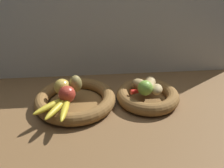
{
  "coord_description": "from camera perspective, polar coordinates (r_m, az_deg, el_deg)",
  "views": [
    {
      "loc": [
        -10.36,
        -92.2,
        59.27
      ],
      "look_at": [
        -1.82,
        -1.05,
        9.72
      ],
      "focal_mm": 38.41,
      "sensor_mm": 36.0,
      "label": 1
    }
  ],
  "objects": [
    {
      "name": "ground_plane",
      "position": [
        1.11,
        0.89,
        -4.81
      ],
      "size": [
        140.0,
        90.0,
        3.0
      ],
      "primitive_type": "cube",
      "color": "brown"
    },
    {
      "name": "back_wall",
      "position": [
        1.27,
        -0.5,
        13.9
      ],
      "size": [
        140.0,
        3.0,
        55.0
      ],
      "color": "silver",
      "rests_on": "ground_plane"
    },
    {
      "name": "fruit_bowl_left",
      "position": [
        1.08,
        -8.69,
        -3.69
      ],
      "size": [
        35.6,
        35.6,
        5.72
      ],
      "color": "brown",
      "rests_on": "ground_plane"
    },
    {
      "name": "fruit_bowl_right",
      "position": [
        1.1,
        8.48,
        -2.84
      ],
      "size": [
        28.32,
        28.32,
        5.72
      ],
      "color": "brown",
      "rests_on": "ground_plane"
    },
    {
      "name": "apple_red_front",
      "position": [
        0.99,
        -10.66,
        -2.38
      ],
      "size": [
        6.99,
        6.99,
        6.99
      ],
      "primitive_type": "sphere",
      "color": "#B73828",
      "rests_on": "fruit_bowl_left"
    },
    {
      "name": "apple_golden_left",
      "position": [
        1.05,
        -11.78,
        -0.64
      ],
      "size": [
        6.92,
        6.92,
        6.92
      ],
      "primitive_type": "sphere",
      "color": "gold",
      "rests_on": "fruit_bowl_left"
    },
    {
      "name": "pear_brown",
      "position": [
        1.06,
        -8.64,
        0.09
      ],
      "size": [
        5.81,
        6.16,
        7.69
      ],
      "primitive_type": "ellipsoid",
      "rotation": [
        0.0,
        0.0,
        4.66
      ],
      "color": "olive",
      "rests_on": "fruit_bowl_left"
    },
    {
      "name": "banana_bunch_front",
      "position": [
        0.96,
        -12.59,
        -5.27
      ],
      "size": [
        14.72,
        18.34,
        2.61
      ],
      "color": "gold",
      "rests_on": "fruit_bowl_left"
    },
    {
      "name": "potato_back",
      "position": [
        1.11,
        9.12,
        0.5
      ],
      "size": [
        6.35,
        9.09,
        4.02
      ],
      "primitive_type": "ellipsoid",
      "rotation": [
        0.0,
        0.0,
        4.52
      ],
      "color": "tan",
      "rests_on": "fruit_bowl_right"
    },
    {
      "name": "potato_small",
      "position": [
        1.06,
        10.58,
        -1.22
      ],
      "size": [
        6.99,
        8.08,
        4.11
      ],
      "primitive_type": "ellipsoid",
      "rotation": [
        0.0,
        0.0,
        1.25
      ],
      "color": "tan",
      "rests_on": "fruit_bowl_right"
    },
    {
      "name": "potato_large",
      "position": [
        1.07,
        8.68,
        -0.41
      ],
      "size": [
        7.02,
        8.25,
        4.61
      ],
      "primitive_type": "ellipsoid",
      "rotation": [
        0.0,
        0.0,
        4.91
      ],
      "color": "tan",
      "rests_on": "fruit_bowl_right"
    },
    {
      "name": "potato_oblong",
      "position": [
        1.09,
        6.68,
        0.04
      ],
      "size": [
        8.99,
        9.59,
        4.11
      ],
      "primitive_type": "ellipsoid",
      "rotation": [
        0.0,
        0.0,
        5.37
      ],
      "color": "tan",
      "rests_on": "fruit_bowl_right"
    },
    {
      "name": "lime_near",
      "position": [
        1.03,
        7.89,
        -0.94
      ],
      "size": [
        6.58,
        6.58,
        6.58
      ],
      "primitive_type": "sphere",
      "color": "#7AAD3D",
      "rests_on": "fruit_bowl_right"
    },
    {
      "name": "chili_pepper",
      "position": [
        1.07,
        8.03,
        -1.33
      ],
      "size": [
        14.26,
        5.44,
        2.33
      ],
      "primitive_type": "cone",
      "rotation": [
        0.0,
        1.57,
        0.23
      ],
      "color": "red",
      "rests_on": "fruit_bowl_right"
    }
  ]
}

